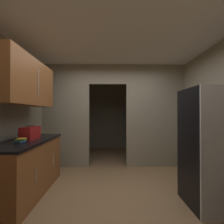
% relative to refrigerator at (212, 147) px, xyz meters
% --- Properties ---
extents(ground, '(20.00, 20.00, 0.00)m').
position_rel_refrigerator_xyz_m(ground, '(-1.41, 0.25, -0.87)').
color(ground, '#93704C').
extents(kitchen_overhead_slab, '(4.05, 7.32, 0.06)m').
position_rel_refrigerator_xyz_m(kitchen_overhead_slab, '(-1.41, 0.75, 1.79)').
color(kitchen_overhead_slab, silver).
extents(kitchen_partition, '(3.65, 0.12, 2.63)m').
position_rel_refrigerator_xyz_m(kitchen_partition, '(-1.37, 1.91, 0.51)').
color(kitchen_partition, gray).
rests_on(kitchen_partition, ground).
extents(adjoining_room_shell, '(3.65, 2.46, 2.63)m').
position_rel_refrigerator_xyz_m(adjoining_room_shell, '(-1.41, 3.64, 0.45)').
color(adjoining_room_shell, gray).
rests_on(adjoining_room_shell, ground).
extents(refrigerator, '(0.74, 0.76, 1.74)m').
position_rel_refrigerator_xyz_m(refrigerator, '(0.00, 0.00, 0.00)').
color(refrigerator, black).
rests_on(refrigerator, ground).
extents(lower_cabinet_run, '(0.64, 1.75, 0.92)m').
position_rel_refrigerator_xyz_m(lower_cabinet_run, '(-2.91, 0.41, -0.41)').
color(lower_cabinet_run, brown).
rests_on(lower_cabinet_run, ground).
extents(upper_cabinet_counterside, '(0.36, 1.58, 0.78)m').
position_rel_refrigerator_xyz_m(upper_cabinet_counterside, '(-2.91, 0.41, 1.03)').
color(upper_cabinet_counterside, brown).
extents(boombox, '(0.20, 0.42, 0.25)m').
position_rel_refrigerator_xyz_m(boombox, '(-2.89, 0.46, 0.16)').
color(boombox, maroon).
rests_on(boombox, lower_cabinet_run).
extents(book_stack, '(0.15, 0.16, 0.07)m').
position_rel_refrigerator_xyz_m(book_stack, '(-2.87, 0.11, 0.08)').
color(book_stack, black).
rests_on(book_stack, lower_cabinet_run).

